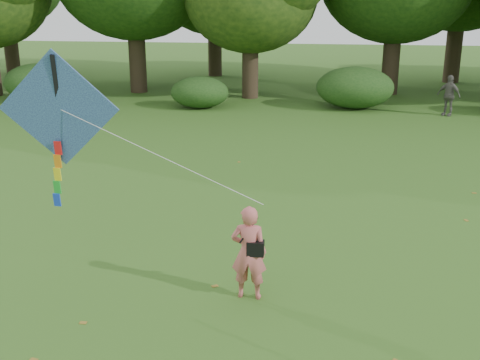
# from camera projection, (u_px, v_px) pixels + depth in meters

# --- Properties ---
(ground) EXTENTS (100.00, 100.00, 0.00)m
(ground) POSITION_uv_depth(u_px,v_px,m) (241.00, 292.00, 10.93)
(ground) COLOR #265114
(ground) RESTS_ON ground
(man_kite_flyer) EXTENTS (0.64, 0.44, 1.73)m
(man_kite_flyer) POSITION_uv_depth(u_px,v_px,m) (249.00, 253.00, 10.52)
(man_kite_flyer) COLOR #C45F5C
(man_kite_flyer) RESTS_ON ground
(bystander_left) EXTENTS (1.06, 1.07, 1.74)m
(bystander_left) POSITION_uv_depth(u_px,v_px,m) (67.00, 82.00, 29.23)
(bystander_left) COLOR #23222E
(bystander_left) RESTS_ON ground
(bystander_right) EXTENTS (1.08, 0.94, 1.74)m
(bystander_right) POSITION_uv_depth(u_px,v_px,m) (449.00, 95.00, 25.64)
(bystander_right) COLOR #625D57
(bystander_right) RESTS_ON ground
(crossbody_bag) EXTENTS (0.43, 0.20, 0.70)m
(crossbody_bag) POSITION_uv_depth(u_px,v_px,m) (255.00, 248.00, 10.44)
(crossbody_bag) COLOR black
(crossbody_bag) RESTS_ON ground
(flying_kite) EXTENTS (4.97, 1.15, 3.03)m
(flying_kite) POSITION_uv_depth(u_px,v_px,m) (59.00, 112.00, 11.01)
(flying_kite) COLOR #2542A1
(flying_kite) RESTS_ON ground
(shrub_band) EXTENTS (39.15, 3.22, 1.88)m
(shrub_band) POSITION_uv_depth(u_px,v_px,m) (272.00, 89.00, 27.38)
(shrub_band) COLOR #264919
(shrub_band) RESTS_ON ground
(fallen_leaves) EXTENTS (8.51, 12.58, 0.01)m
(fallen_leaves) POSITION_uv_depth(u_px,v_px,m) (303.00, 285.00, 11.20)
(fallen_leaves) COLOR olive
(fallen_leaves) RESTS_ON ground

